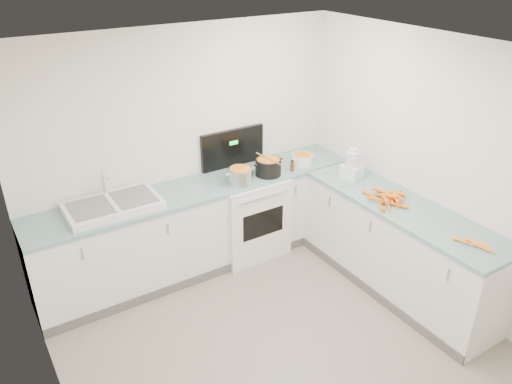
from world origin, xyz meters
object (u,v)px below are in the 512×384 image
black_pot (268,168)px  food_processor (352,166)px  mixing_bowl (302,159)px  steel_pot (240,177)px  extract_bottle (292,166)px  sink (113,205)px  spice_jar (293,164)px  stove (247,213)px

black_pot → food_processor: size_ratio=0.81×
mixing_bowl → food_processor: size_ratio=0.69×
steel_pot → food_processor: size_ratio=0.76×
steel_pot → mixing_bowl: bearing=4.8°
black_pot → extract_bottle: size_ratio=2.49×
extract_bottle → sink: bearing=174.2°
sink → extract_bottle: size_ratio=7.80×
mixing_bowl → spice_jar: (-0.16, -0.05, -0.01)m
mixing_bowl → food_processor: food_processor is taller
sink → food_processor: 2.44m
spice_jar → steel_pot: bearing=-178.3°
black_pot → extract_bottle: (0.27, -0.06, -0.02)m
steel_pot → extract_bottle: steel_pot is taller
sink → extract_bottle: sink is taller
extract_bottle → spice_jar: 0.07m
mixing_bowl → steel_pot: bearing=-175.2°
sink → black_pot: bearing=-4.8°
mixing_bowl → spice_jar: size_ratio=2.51×
stove → black_pot: 0.59m
black_pot → spice_jar: size_ratio=2.94×
black_pot → spice_jar: 0.32m
extract_bottle → food_processor: bearing=-49.6°
black_pot → mixing_bowl: (0.49, 0.04, -0.02)m
steel_pot → extract_bottle: (0.64, -0.03, -0.02)m
sink → steel_pot: (1.29, -0.17, 0.04)m
stove → black_pot: bearing=-32.0°
stove → sink: stove is taller
sink → black_pot: (1.65, -0.14, 0.04)m
sink → steel_pot: 1.30m
spice_jar → food_processor: food_processor is taller
stove → food_processor: bearing=-37.0°
stove → black_pot: (0.20, -0.12, 0.54)m
mixing_bowl → spice_jar: 0.17m
steel_pot → mixing_bowl: (0.85, 0.07, -0.02)m
stove → food_processor: stove is taller
stove → spice_jar: 0.74m
sink → black_pot: 1.65m
steel_pot → mixing_bowl: steel_pot is taller
sink → mixing_bowl: bearing=-2.6°
black_pot → spice_jar: black_pot is taller
black_pot → mixing_bowl: black_pot is taller
spice_jar → sink: bearing=175.7°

